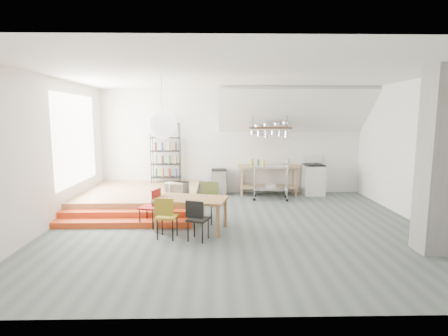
{
  "coord_description": "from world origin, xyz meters",
  "views": [
    {
      "loc": [
        -0.46,
        -7.31,
        2.32
      ],
      "look_at": [
        -0.29,
        0.8,
        1.17
      ],
      "focal_mm": 28.0,
      "sensor_mm": 36.0,
      "label": 1
    }
  ],
  "objects_px": {
    "rolling_cart": "(271,178)",
    "mini_fridge": "(219,182)",
    "stove": "(313,179)",
    "dining_table": "(191,201)"
  },
  "relations": [
    {
      "from": "rolling_cart",
      "to": "mini_fridge",
      "type": "distance_m",
      "value": 1.64
    },
    {
      "from": "rolling_cart",
      "to": "stove",
      "type": "bearing_deg",
      "value": 31.32
    },
    {
      "from": "stove",
      "to": "dining_table",
      "type": "bearing_deg",
      "value": -135.99
    },
    {
      "from": "stove",
      "to": "dining_table",
      "type": "xyz_separation_m",
      "value": [
        -3.49,
        -3.37,
        0.13
      ]
    },
    {
      "from": "mini_fridge",
      "to": "dining_table",
      "type": "bearing_deg",
      "value": -99.97
    },
    {
      "from": "mini_fridge",
      "to": "rolling_cart",
      "type": "bearing_deg",
      "value": -24.6
    },
    {
      "from": "dining_table",
      "to": "mini_fridge",
      "type": "xyz_separation_m",
      "value": [
        0.6,
        3.41,
        -0.22
      ]
    },
    {
      "from": "dining_table",
      "to": "rolling_cart",
      "type": "height_order",
      "value": "rolling_cart"
    },
    {
      "from": "stove",
      "to": "rolling_cart",
      "type": "bearing_deg",
      "value": -155.95
    },
    {
      "from": "rolling_cart",
      "to": "mini_fridge",
      "type": "relative_size",
      "value": 1.34
    }
  ]
}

